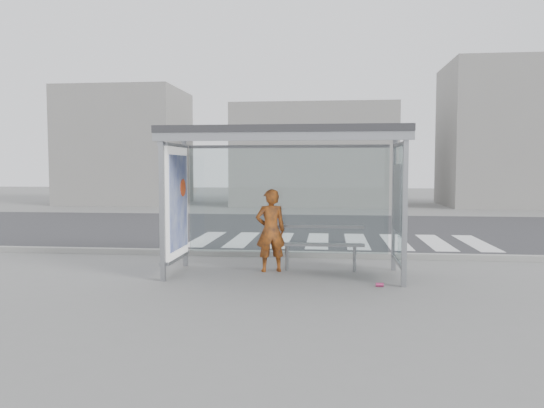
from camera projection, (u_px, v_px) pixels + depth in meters
The scene contains 11 objects.
ground at pixel (284, 275), 9.47m from camera, with size 80.00×80.00×0.00m, color slate.
road at pixel (303, 229), 16.41m from camera, with size 30.00×10.00×0.01m, color #2D2D2F.
curb at pixel (292, 254), 11.40m from camera, with size 30.00×0.18×0.12m, color gray.
crosswalk at pixel (337, 241), 13.82m from camera, with size 7.55×3.00×0.00m.
bus_shelter at pixel (264, 164), 9.43m from camera, with size 4.25×1.65×2.62m.
building_left at pixel (126, 147), 28.19m from camera, with size 6.00×5.00×6.00m, color gray.
building_center at pixel (314, 156), 27.14m from camera, with size 8.00×5.00×5.00m, color gray.
building_right at pixel (497, 135), 26.10m from camera, with size 5.00×5.00×7.00m, color gray.
person at pixel (271, 230), 9.77m from camera, with size 0.56×0.37×1.53m, color #CB5813.
bench at pixel (321, 244), 9.86m from camera, with size 1.62×0.31×0.84m.
soda_can at pixel (380, 285), 8.55m from camera, with size 0.07×0.07×0.12m, color #C53971.
Camera 1 is at (0.80, -9.32, 1.93)m, focal length 35.00 mm.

